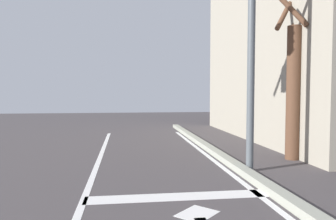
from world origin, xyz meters
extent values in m
cube|color=silver|center=(1.82, 7.52, 0.00)|extent=(3.02, 0.40, 0.01)
cube|color=silver|center=(1.97, 6.75, 0.00)|extent=(0.71, 0.71, 0.01)
cylinder|color=#50565B|center=(3.66, 9.02, 2.56)|extent=(0.16, 0.16, 5.13)
cylinder|color=brown|center=(5.22, 10.07, 1.69)|extent=(0.35, 0.35, 3.38)
cylinder|color=brown|center=(5.47, 10.24, 3.66)|extent=(0.50, 0.65, 0.80)
cylinder|color=brown|center=(5.04, 10.32, 3.68)|extent=(0.69, 0.55, 0.84)
cylinder|color=brown|center=(5.05, 9.83, 3.67)|extent=(0.65, 0.51, 0.81)
camera|label=1|loc=(0.98, 2.39, 1.71)|focal=34.46mm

